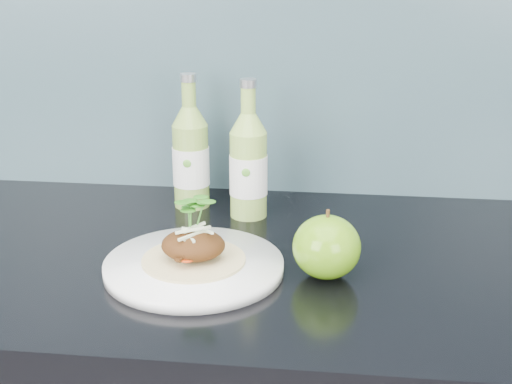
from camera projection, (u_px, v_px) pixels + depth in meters
dinner_plate at (194, 266)px, 0.99m from camera, size 0.33×0.33×0.02m
pork_taco at (193, 242)px, 0.98m from camera, size 0.14×0.14×0.10m
green_apple at (327, 247)px, 0.97m from camera, size 0.09×0.09×0.10m
cider_bottle_left at (191, 157)px, 1.21m from camera, size 0.08×0.08×0.23m
cider_bottle_right at (248, 166)px, 1.17m from camera, size 0.08×0.08×0.23m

